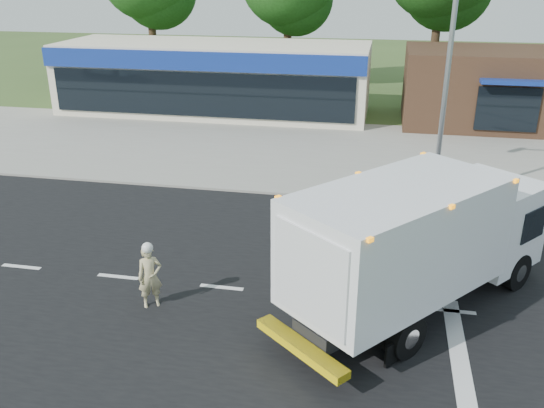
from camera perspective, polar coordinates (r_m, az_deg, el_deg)
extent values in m
plane|color=#385123|center=(15.31, 6.01, -9.36)|extent=(120.00, 120.00, 0.00)
cube|color=black|center=(15.31, 6.01, -9.35)|extent=(60.00, 14.00, 0.02)
cube|color=gray|center=(22.67, 8.02, 1.59)|extent=(60.00, 2.40, 0.12)
cube|color=gray|center=(28.19, 8.77, 5.59)|extent=(60.00, 9.00, 0.02)
cube|color=silver|center=(18.22, -23.57, -5.71)|extent=(1.20, 0.15, 0.01)
cube|color=silver|center=(16.77, -14.99, -6.96)|extent=(1.20, 0.15, 0.01)
cube|color=silver|center=(15.77, -5.01, -8.22)|extent=(1.20, 0.15, 0.01)
cube|color=silver|center=(15.30, 6.01, -9.30)|extent=(1.20, 0.15, 0.01)
cube|color=silver|center=(15.41, 17.35, -10.07)|extent=(1.20, 0.15, 0.01)
cube|color=silver|center=(12.98, 18.56, -17.09)|extent=(0.40, 7.00, 0.01)
cube|color=black|center=(14.23, 11.77, -8.87)|extent=(4.28, 4.79, 0.38)
cube|color=white|center=(16.68, 20.49, -1.53)|extent=(3.15, 3.13, 2.25)
cube|color=black|center=(17.44, 22.35, -0.02)|extent=(1.66, 1.44, 0.97)
cube|color=white|center=(13.53, 12.27, -3.42)|extent=(5.42, 5.76, 2.52)
cube|color=silver|center=(11.77, 3.74, -7.32)|extent=(1.68, 1.43, 2.04)
cube|color=yellow|center=(12.54, 2.88, -14.00)|extent=(2.21, 1.95, 0.19)
cube|color=orange|center=(13.05, 12.71, 1.46)|extent=(5.32, 5.62, 0.09)
cylinder|color=black|center=(17.66, 17.31, -3.87)|extent=(0.91, 0.99, 1.03)
cylinder|color=black|center=(16.78, 23.00, -6.15)|extent=(0.91, 0.99, 1.03)
cylinder|color=black|center=(14.47, 6.48, -9.04)|extent=(0.91, 0.99, 1.03)
cylinder|color=black|center=(13.31, 13.15, -12.63)|extent=(0.91, 0.99, 1.03)
imported|color=tan|center=(14.86, -12.00, -7.06)|extent=(0.73, 0.66, 1.68)
sphere|color=white|center=(14.49, -12.25, -4.27)|extent=(0.28, 0.28, 0.28)
cube|color=beige|center=(34.99, -5.71, 12.36)|extent=(18.00, 6.00, 4.00)
cube|color=navy|center=(31.90, -7.39, 13.86)|extent=(18.00, 0.30, 1.00)
cube|color=black|center=(32.21, -7.23, 10.70)|extent=(17.00, 0.12, 2.40)
cube|color=#382316|center=(34.09, 21.54, 10.67)|extent=(10.00, 6.00, 4.00)
cube|color=navy|center=(30.94, 22.68, 11.16)|extent=(3.00, 1.20, 0.20)
cube|color=black|center=(31.25, 22.28, 8.68)|extent=(3.00, 0.12, 2.20)
cylinder|color=gray|center=(21.10, 16.78, 10.45)|extent=(0.18, 0.18, 8.00)
cylinder|color=#332114|center=(44.58, -11.77, 16.33)|extent=(0.56, 0.56, 7.35)
cylinder|color=#332114|center=(41.84, 1.55, 16.06)|extent=(0.56, 0.56, 6.86)
cylinder|color=#332114|center=(41.32, 15.91, 15.87)|extent=(0.56, 0.56, 7.84)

